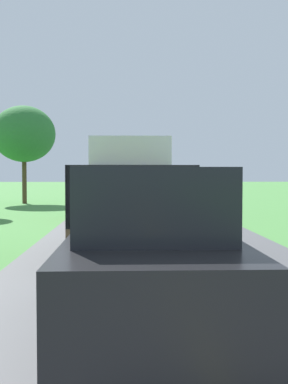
{
  "coord_description": "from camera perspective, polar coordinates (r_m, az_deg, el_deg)",
  "views": [
    {
      "loc": [
        -0.83,
        -0.47,
        1.95
      ],
      "look_at": [
        -0.3,
        12.92,
        1.4
      ],
      "focal_mm": 44.47,
      "sensor_mm": 36.0,
      "label": 1
    }
  ],
  "objects": [
    {
      "name": "banana_truck_far",
      "position": [
        21.6,
        -2.0,
        1.05
      ],
      "size": [
        2.38,
        5.81,
        2.8
      ],
      "color": "#2D2D30",
      "rests_on": "road_surface"
    },
    {
      "name": "following_car",
      "position": [
        5.2,
        0.67,
        -7.36
      ],
      "size": [
        1.74,
        4.1,
        1.92
      ],
      "color": "black",
      "rests_on": "road_surface"
    },
    {
      "name": "banana_truck_near",
      "position": [
        11.83,
        -1.64,
        0.06
      ],
      "size": [
        2.38,
        5.82,
        2.8
      ],
      "color": "#2D2D30",
      "rests_on": "road_surface"
    },
    {
      "name": "roadside_tree_far_left",
      "position": [
        31.0,
        -14.2,
        6.74
      ],
      "size": [
        3.92,
        3.92,
        6.14
      ],
      "color": "#4C3823",
      "rests_on": "ground"
    }
  ]
}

